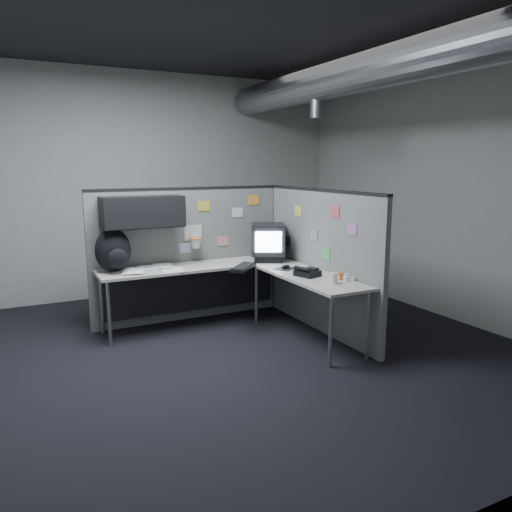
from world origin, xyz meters
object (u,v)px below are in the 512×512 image
monitor (268,242)px  backpack (113,251)px  desk (227,278)px  keyboard (243,267)px  phone (307,272)px

monitor → backpack: bearing=156.4°
desk → keyboard: keyboard is taller
desk → phone: phone is taller
keyboard → phone: bearing=-55.6°
phone → backpack: bearing=139.8°
monitor → backpack: backpack is taller
keyboard → phone: phone is taller
monitor → backpack: 1.83m
keyboard → backpack: backpack is taller
monitor → keyboard: (-0.49, -0.31, -0.21)m
desk → backpack: backpack is taller
desk → phone: (0.59, -0.78, 0.16)m
monitor → phone: size_ratio=1.93×
desk → monitor: (0.63, 0.17, 0.35)m
monitor → phone: bearing=-110.0°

